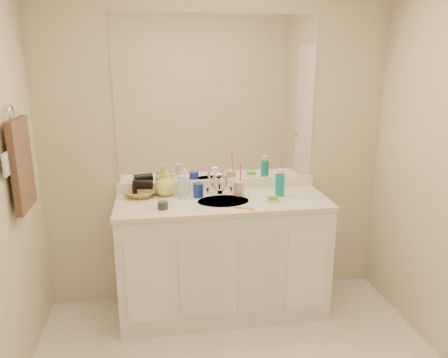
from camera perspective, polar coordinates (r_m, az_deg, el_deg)
wall_back at (r=3.30m, az=-0.90°, el=4.02°), size 2.60×0.02×2.40m
vanity_cabinet at (r=3.29m, az=-0.14°, el=-10.29°), size 1.50×0.55×0.85m
countertop at (r=3.12m, az=-0.15°, el=-3.02°), size 1.52×0.57×0.03m
backsplash at (r=3.35m, az=-0.85°, el=-0.72°), size 1.52×0.03×0.08m
sink_basin at (r=3.11m, az=-0.09°, el=-3.09°), size 0.37×0.37×0.02m
faucet at (r=3.25m, az=-0.59°, el=-0.96°), size 0.02×0.02×0.11m
mirror at (r=3.24m, az=-0.92°, el=10.24°), size 1.48×0.01×1.20m
blue_mug at (r=3.18m, az=-3.40°, el=-1.46°), size 0.09×0.09×0.10m
tan_cup at (r=3.22m, az=1.97°, el=-1.21°), size 0.10×0.10×0.10m
toothbrush at (r=3.20m, az=2.17°, el=0.49°), size 0.02×0.04×0.20m
mouthwash_bottle at (r=3.23m, az=7.31°, el=-0.79°), size 0.08×0.08×0.16m
soap_dish at (r=3.11m, az=6.34°, el=-2.80°), size 0.12×0.10×0.01m
green_soap at (r=3.10m, az=6.35°, el=-2.48°), size 0.07×0.05×0.03m
orange_comb at (r=2.95m, az=2.72°, el=-3.80°), size 0.13×0.08×0.01m
dark_jar at (r=2.96m, az=-7.99°, el=-3.42°), size 0.08×0.08×0.05m
extra_white_bottle at (r=3.14m, az=-5.54°, el=-1.07°), size 0.07×0.07×0.17m
soap_bottle_white at (r=3.24m, az=-5.12°, el=-0.38°), size 0.08×0.08×0.19m
soap_bottle_cream at (r=3.26m, az=-6.54°, el=-0.58°), size 0.07×0.08×0.16m
soap_bottle_yellow at (r=3.23m, az=-7.74°, el=-0.53°), size 0.18×0.18×0.19m
wicker_basket at (r=3.25m, az=-10.84°, el=-1.83°), size 0.23×0.23×0.05m
hair_dryer at (r=3.23m, az=-10.55°, el=-0.73°), size 0.15×0.10×0.07m
towel_ring at (r=2.81m, az=-26.03°, el=7.63°), size 0.01×0.11×0.11m
hand_towel at (r=2.85m, az=-24.93°, el=1.71°), size 0.04×0.32×0.55m
switch_plate at (r=2.66m, az=-26.60°, el=1.70°), size 0.01×0.08×0.13m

